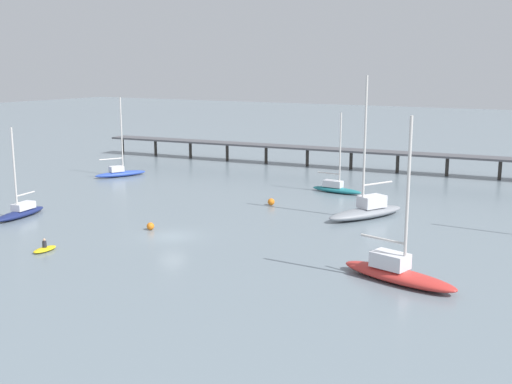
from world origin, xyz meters
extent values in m
plane|color=slate|center=(0.00, 0.00, 0.00)|extent=(400.00, 400.00, 0.00)
cube|color=#4C4C51|center=(0.00, 45.16, 2.93)|extent=(88.22, 11.29, 0.30)
cylinder|color=#38332D|center=(-42.96, 41.36, 1.39)|extent=(0.50, 0.50, 2.78)
cylinder|color=#38332D|center=(-35.80, 41.99, 1.39)|extent=(0.50, 0.50, 2.78)
cylinder|color=#38332D|center=(-28.64, 42.62, 1.39)|extent=(0.50, 0.50, 2.78)
cylinder|color=#38332D|center=(-21.48, 43.26, 1.39)|extent=(0.50, 0.50, 2.78)
cylinder|color=#38332D|center=(-14.32, 43.89, 1.39)|extent=(0.50, 0.50, 2.78)
cylinder|color=#38332D|center=(-7.16, 44.53, 1.39)|extent=(0.50, 0.50, 2.78)
cylinder|color=#38332D|center=(0.00, 45.16, 1.39)|extent=(0.50, 0.50, 2.78)
cylinder|color=#38332D|center=(7.16, 45.80, 1.39)|extent=(0.50, 0.50, 2.78)
cylinder|color=#38332D|center=(14.32, 46.43, 1.39)|extent=(0.50, 0.50, 2.78)
cylinder|color=#38332D|center=(21.48, 47.06, 1.39)|extent=(0.50, 0.50, 2.78)
ellipsoid|color=red|center=(22.32, -1.83, 0.48)|extent=(9.63, 4.54, 0.97)
cube|color=silver|center=(21.60, -1.65, 1.54)|extent=(3.00, 2.26, 1.14)
cylinder|color=silver|center=(22.77, -1.94, 6.63)|extent=(0.23, 0.23, 11.34)
cylinder|color=silver|center=(20.92, -1.48, 3.01)|extent=(3.75, 1.09, 0.19)
ellipsoid|color=#2D4CB7|center=(-26.41, 22.38, 0.38)|extent=(4.98, 7.68, 0.77)
cube|color=silver|center=(-26.67, 21.83, 1.17)|extent=(1.99, 2.29, 0.79)
cylinder|color=silver|center=(-26.24, 22.72, 6.05)|extent=(0.21, 0.21, 10.55)
cylinder|color=silver|center=(-27.00, 21.15, 2.67)|extent=(1.68, 3.22, 0.17)
ellipsoid|color=#1E727A|center=(5.31, 26.97, 0.34)|extent=(6.85, 2.05, 0.69)
cube|color=silver|center=(4.77, 27.01, 1.10)|extent=(2.50, 1.27, 0.83)
cylinder|color=silver|center=(5.65, 26.94, 5.37)|extent=(0.20, 0.20, 9.37)
cylinder|color=silver|center=(4.10, 27.05, 2.37)|extent=(3.10, 0.38, 0.16)
ellipsoid|color=gray|center=(13.20, 16.07, 0.53)|extent=(6.68, 9.88, 1.06)
cube|color=silver|center=(13.55, 16.77, 1.68)|extent=(2.84, 3.31, 1.24)
cylinder|color=silver|center=(12.97, 15.63, 7.92)|extent=(0.24, 0.24, 13.72)
cylinder|color=silver|center=(13.90, 17.45, 3.53)|extent=(2.02, 3.71, 0.19)
ellipsoid|color=navy|center=(-18.53, -1.94, 0.37)|extent=(2.79, 7.13, 0.75)
cube|color=silver|center=(-18.62, -1.39, 1.11)|extent=(1.61, 2.68, 0.72)
cylinder|color=silver|center=(-18.48, -2.29, 5.14)|extent=(0.20, 0.20, 8.78)
cylinder|color=silver|center=(-18.68, -0.95, 2.33)|extent=(0.56, 2.69, 0.16)
ellipsoid|color=yellow|center=(-6.52, -9.35, 0.17)|extent=(1.18, 2.44, 0.35)
cylinder|color=#26262D|center=(-6.52, -9.35, 0.62)|extent=(0.38, 0.38, 0.55)
sphere|color=tan|center=(-6.52, -9.35, 1.02)|extent=(0.24, 0.24, 0.24)
sphere|color=orange|center=(1.62, 16.48, 0.40)|extent=(0.80, 0.80, 0.80)
sphere|color=orange|center=(-3.25, 0.86, 0.37)|extent=(0.74, 0.74, 0.74)
camera|label=1|loc=(35.36, -45.38, 15.68)|focal=44.14mm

